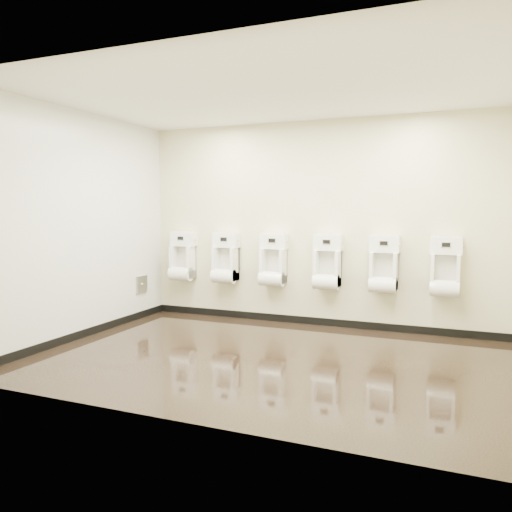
{
  "coord_description": "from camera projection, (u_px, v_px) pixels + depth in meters",
  "views": [
    {
      "loc": [
        1.83,
        -4.89,
        1.59
      ],
      "look_at": [
        -0.39,
        0.55,
        1.05
      ],
      "focal_mm": 35.0,
      "sensor_mm": 36.0,
      "label": 1
    }
  ],
  "objects": [
    {
      "name": "access_panel",
      "position": [
        142.0,
        284.0,
        7.34
      ],
      "size": [
        0.04,
        0.25,
        0.25
      ],
      "color": "#9E9EA3",
      "rests_on": "left_wall"
    },
    {
      "name": "skirting_back",
      "position": [
        314.0,
        321.0,
        6.95
      ],
      "size": [
        5.0,
        0.02,
        0.1
      ],
      "primitive_type": "cube",
      "color": "black",
      "rests_on": "ground"
    },
    {
      "name": "tile_overlay_left",
      "position": [
        82.0,
        226.0,
        6.16
      ],
      "size": [
        0.01,
        3.5,
        2.8
      ],
      "primitive_type": "cube",
      "color": "white",
      "rests_on": "ground"
    },
    {
      "name": "urinal_4",
      "position": [
        384.0,
        269.0,
        6.41
      ],
      "size": [
        0.39,
        0.29,
        0.72
      ],
      "color": "white",
      "rests_on": "back_wall"
    },
    {
      "name": "skirting_left",
      "position": [
        86.0,
        333.0,
        6.28
      ],
      "size": [
        0.02,
        3.5,
        0.1
      ],
      "primitive_type": "cube",
      "color": "black",
      "rests_on": "ground"
    },
    {
      "name": "back_wall",
      "position": [
        316.0,
        224.0,
        6.83
      ],
      "size": [
        5.0,
        0.02,
        2.8
      ],
      "primitive_type": "cube",
      "color": "beige",
      "rests_on": "ground"
    },
    {
      "name": "front_wall",
      "position": [
        186.0,
        237.0,
        3.61
      ],
      "size": [
        5.0,
        0.02,
        2.8
      ],
      "primitive_type": "cube",
      "color": "beige",
      "rests_on": "ground"
    },
    {
      "name": "urinal_3",
      "position": [
        327.0,
        266.0,
        6.69
      ],
      "size": [
        0.39,
        0.29,
        0.72
      ],
      "color": "white",
      "rests_on": "back_wall"
    },
    {
      "name": "left_wall",
      "position": [
        82.0,
        226.0,
        6.16
      ],
      "size": [
        0.02,
        3.5,
        2.8
      ],
      "primitive_type": "cube",
      "color": "beige",
      "rests_on": "ground"
    },
    {
      "name": "urinal_0",
      "position": [
        183.0,
        260.0,
        7.53
      ],
      "size": [
        0.39,
        0.29,
        0.72
      ],
      "color": "white",
      "rests_on": "back_wall"
    },
    {
      "name": "urinal_5",
      "position": [
        445.0,
        271.0,
        6.13
      ],
      "size": [
        0.39,
        0.29,
        0.72
      ],
      "color": "white",
      "rests_on": "back_wall"
    },
    {
      "name": "urinal_1",
      "position": [
        225.0,
        262.0,
        7.26
      ],
      "size": [
        0.39,
        0.29,
        0.72
      ],
      "color": "white",
      "rests_on": "back_wall"
    },
    {
      "name": "urinal_2",
      "position": [
        273.0,
        264.0,
        6.98
      ],
      "size": [
        0.39,
        0.29,
        0.72
      ],
      "color": "white",
      "rests_on": "back_wall"
    },
    {
      "name": "ground",
      "position": [
        270.0,
        359.0,
        5.35
      ],
      "size": [
        5.0,
        3.5,
        0.0
      ],
      "primitive_type": "cube",
      "color": "black",
      "rests_on": "ground"
    },
    {
      "name": "ceiling",
      "position": [
        271.0,
        91.0,
        5.09
      ],
      "size": [
        5.0,
        3.5,
        0.0
      ],
      "primitive_type": "cube",
      "color": "silver"
    }
  ]
}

